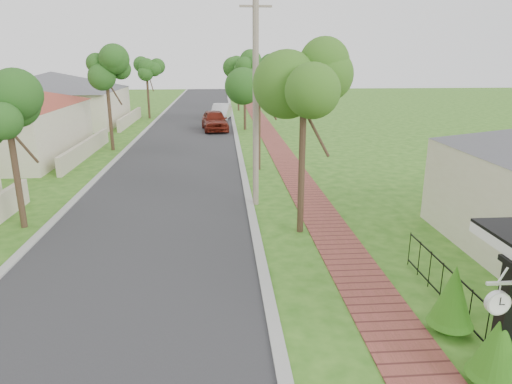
{
  "coord_description": "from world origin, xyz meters",
  "views": [
    {
      "loc": [
        -0.42,
        -7.76,
        5.81
      ],
      "look_at": [
        0.66,
        6.7,
        1.5
      ],
      "focal_mm": 32.0,
      "sensor_mm": 36.0,
      "label": 1
    }
  ],
  "objects_px": {
    "parked_car_red": "(215,120)",
    "near_tree": "(304,90)",
    "station_clock": "(498,301)",
    "porch_post": "(505,330)",
    "parked_car_white": "(221,112)",
    "utility_pole": "(256,104)"
  },
  "relations": [
    {
      "from": "parked_car_white",
      "to": "utility_pole",
      "type": "bearing_deg",
      "value": -79.58
    },
    {
      "from": "porch_post",
      "to": "utility_pole",
      "type": "distance_m",
      "value": 11.95
    },
    {
      "from": "parked_car_white",
      "to": "porch_post",
      "type": "bearing_deg",
      "value": -74.9
    },
    {
      "from": "porch_post",
      "to": "near_tree",
      "type": "xyz_separation_m",
      "value": [
        -2.35,
        7.84,
        3.68
      ]
    },
    {
      "from": "near_tree",
      "to": "station_clock",
      "type": "distance_m",
      "value": 8.91
    },
    {
      "from": "porch_post",
      "to": "station_clock",
      "type": "bearing_deg",
      "value": -140.88
    },
    {
      "from": "porch_post",
      "to": "utility_pole",
      "type": "relative_size",
      "value": 0.32
    },
    {
      "from": "parked_car_red",
      "to": "parked_car_white",
      "type": "xyz_separation_m",
      "value": [
        0.55,
        6.8,
        -0.08
      ]
    },
    {
      "from": "near_tree",
      "to": "utility_pole",
      "type": "distance_m",
      "value": 3.5
    },
    {
      "from": "porch_post",
      "to": "parked_car_white",
      "type": "relative_size",
      "value": 0.56
    },
    {
      "from": "near_tree",
      "to": "porch_post",
      "type": "bearing_deg",
      "value": -73.32
    },
    {
      "from": "parked_car_red",
      "to": "near_tree",
      "type": "bearing_deg",
      "value": -88.49
    },
    {
      "from": "porch_post",
      "to": "near_tree",
      "type": "height_order",
      "value": "near_tree"
    },
    {
      "from": "station_clock",
      "to": "parked_car_white",
      "type": "bearing_deg",
      "value": 96.78
    },
    {
      "from": "station_clock",
      "to": "parked_car_red",
      "type": "bearing_deg",
      "value": 99.23
    },
    {
      "from": "near_tree",
      "to": "parked_car_white",
      "type": "bearing_deg",
      "value": 95.11
    },
    {
      "from": "parked_car_red",
      "to": "parked_car_white",
      "type": "height_order",
      "value": "parked_car_red"
    },
    {
      "from": "near_tree",
      "to": "station_clock",
      "type": "xyz_separation_m",
      "value": [
        1.86,
        -8.24,
        -2.85
      ]
    },
    {
      "from": "parked_car_red",
      "to": "near_tree",
      "type": "relative_size",
      "value": 0.8
    },
    {
      "from": "near_tree",
      "to": "utility_pole",
      "type": "relative_size",
      "value": 0.75
    },
    {
      "from": "parked_car_red",
      "to": "utility_pole",
      "type": "height_order",
      "value": "utility_pole"
    },
    {
      "from": "porch_post",
      "to": "parked_car_red",
      "type": "relative_size",
      "value": 0.53
    }
  ]
}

